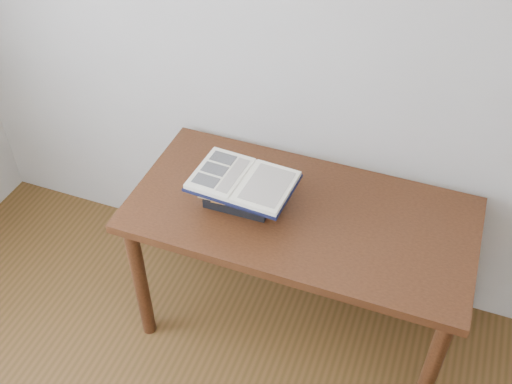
% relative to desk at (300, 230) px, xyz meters
% --- Properties ---
extents(desk, '(1.31, 0.65, 0.70)m').
position_rel_desk_xyz_m(desk, '(0.00, 0.00, 0.00)').
color(desk, '#4E2713').
rests_on(desk, ground).
extents(book_stack, '(0.27, 0.20, 0.13)m').
position_rel_desk_xyz_m(book_stack, '(-0.24, -0.04, 0.16)').
color(book_stack, black).
rests_on(book_stack, desk).
extents(open_book, '(0.38, 0.28, 0.03)m').
position_rel_desk_xyz_m(open_book, '(-0.21, -0.06, 0.24)').
color(open_book, black).
rests_on(open_book, book_stack).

